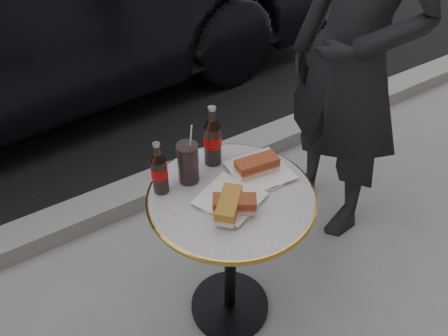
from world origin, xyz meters
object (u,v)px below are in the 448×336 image
bistro_table (230,258)px  plate_left (230,200)px  plate_right (260,172)px  cola_bottle_right (212,136)px  cola_bottle_left (159,168)px  cola_glass (188,163)px  pedestrian (353,62)px

bistro_table → plate_left: 0.37m
plate_right → cola_bottle_right: (-0.12, 0.15, 0.12)m
cola_bottle_left → cola_bottle_right: 0.25m
plate_right → cola_glass: 0.28m
plate_left → plate_right: same height
cola_bottle_right → pedestrian: 0.78m
cola_bottle_left → plate_left: bearing=-45.1°
cola_glass → pedestrian: bearing=6.2°
plate_left → pedestrian: (0.84, 0.28, 0.19)m
pedestrian → plate_right: bearing=-75.8°
cola_bottle_right → pedestrian: (0.78, 0.06, 0.07)m
bistro_table → plate_right: plate_right is taller
plate_left → cola_bottle_left: bearing=134.9°
bistro_table → cola_bottle_left: size_ratio=3.40×
plate_left → cola_glass: 0.20m
cola_bottle_left → pedestrian: size_ratio=0.12×
plate_left → bistro_table: bearing=47.9°
cola_glass → cola_bottle_left: bearing=178.1°
cola_bottle_right → pedestrian: size_ratio=0.14×
cola_bottle_left → pedestrian: bearing=5.3°
bistro_table → cola_bottle_right: bearing=78.2°
bistro_table → cola_bottle_left: cola_bottle_left is taller
cola_bottle_left → plate_right: bearing=-17.7°
cola_bottle_right → pedestrian: pedestrian is taller
cola_glass → pedestrian: 0.92m
pedestrian → plate_left: bearing=-75.2°
plate_right → cola_bottle_left: bearing=162.3°
bistro_table → pedestrian: (0.82, 0.25, 0.56)m
plate_left → cola_bottle_left: (-0.18, 0.18, 0.10)m
cola_bottle_left → bistro_table: bearing=-37.0°
plate_right → cola_bottle_right: 0.23m
cola_bottle_left → cola_bottle_right: cola_bottle_right is taller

